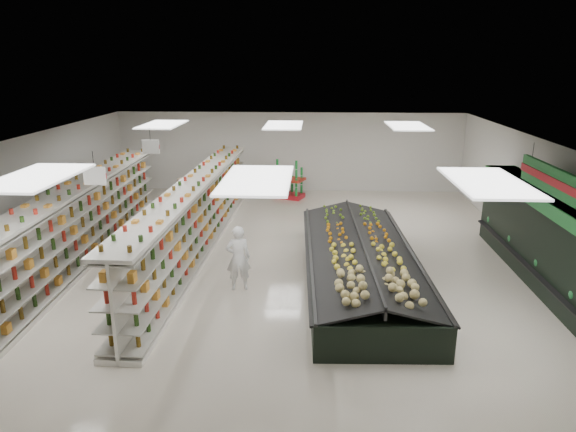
# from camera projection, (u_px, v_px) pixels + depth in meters

# --- Properties ---
(floor) EXTENTS (16.00, 16.00, 0.00)m
(floor) POSITION_uv_depth(u_px,v_px,m) (275.00, 262.00, 13.77)
(floor) COLOR beige
(floor) RESTS_ON ground
(ceiling) EXTENTS (14.00, 16.00, 0.02)m
(ceiling) POSITION_uv_depth(u_px,v_px,m) (274.00, 143.00, 12.84)
(ceiling) COLOR white
(ceiling) RESTS_ON wall_back
(wall_back) EXTENTS (14.00, 0.02, 3.20)m
(wall_back) POSITION_uv_depth(u_px,v_px,m) (289.00, 152.00, 20.95)
(wall_back) COLOR white
(wall_back) RESTS_ON floor
(wall_front) EXTENTS (14.00, 0.02, 3.20)m
(wall_front) POSITION_uv_depth(u_px,v_px,m) (220.00, 398.00, 5.66)
(wall_front) COLOR white
(wall_front) RESTS_ON floor
(wall_left) EXTENTS (0.02, 16.00, 3.20)m
(wall_left) POSITION_uv_depth(u_px,v_px,m) (13.00, 201.00, 13.65)
(wall_left) COLOR white
(wall_left) RESTS_ON floor
(wall_right) EXTENTS (0.02, 16.00, 3.20)m
(wall_right) POSITION_uv_depth(u_px,v_px,m) (550.00, 208.00, 12.97)
(wall_right) COLOR white
(wall_right) RESTS_ON floor
(produce_wall_case) EXTENTS (0.93, 8.00, 2.20)m
(produce_wall_case) POSITION_uv_depth(u_px,v_px,m) (556.00, 241.00, 11.66)
(produce_wall_case) COLOR black
(produce_wall_case) RESTS_ON floor
(aisle_sign_near) EXTENTS (0.52, 0.06, 0.75)m
(aisle_sign_near) POSITION_uv_depth(u_px,v_px,m) (95.00, 176.00, 11.24)
(aisle_sign_near) COLOR white
(aisle_sign_near) RESTS_ON ceiling
(aisle_sign_far) EXTENTS (0.52, 0.06, 0.75)m
(aisle_sign_far) POSITION_uv_depth(u_px,v_px,m) (151.00, 147.00, 15.07)
(aisle_sign_far) COLOR white
(aisle_sign_far) RESTS_ON ceiling
(hortifruti_banner) EXTENTS (0.12, 3.20, 0.95)m
(hortifruti_banner) POSITION_uv_depth(u_px,v_px,m) (552.00, 180.00, 11.27)
(hortifruti_banner) COLOR #1F7631
(hortifruti_banner) RESTS_ON ceiling
(gondola_left) EXTENTS (1.28, 11.91, 2.06)m
(gondola_left) POSITION_uv_depth(u_px,v_px,m) (74.00, 231.00, 13.28)
(gondola_left) COLOR white
(gondola_left) RESTS_ON floor
(gondola_center) EXTENTS (1.16, 11.68, 2.02)m
(gondola_center) POSITION_uv_depth(u_px,v_px,m) (196.00, 219.00, 14.32)
(gondola_center) COLOR white
(gondola_center) RESTS_ON floor
(produce_island) EXTENTS (2.90, 7.39, 1.09)m
(produce_island) POSITION_uv_depth(u_px,v_px,m) (360.00, 261.00, 12.46)
(produce_island) COLOR black
(produce_island) RESTS_ON floor
(soda_endcap) EXTENTS (1.30, 1.09, 1.41)m
(soda_endcap) POSITION_uv_depth(u_px,v_px,m) (290.00, 181.00, 20.00)
(soda_endcap) COLOR red
(soda_endcap) RESTS_ON floor
(shopper_main) EXTENTS (0.64, 0.50, 1.57)m
(shopper_main) POSITION_uv_depth(u_px,v_px,m) (238.00, 258.00, 11.90)
(shopper_main) COLOR white
(shopper_main) RESTS_ON floor
(shopper_background) EXTENTS (0.50, 0.77, 1.54)m
(shopper_background) POSITION_uv_depth(u_px,v_px,m) (183.00, 201.00, 16.83)
(shopper_background) COLOR tan
(shopper_background) RESTS_ON floor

